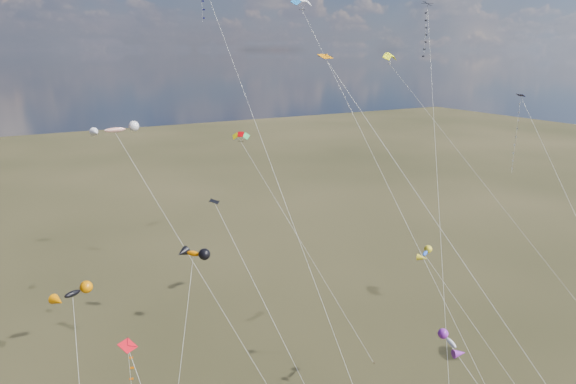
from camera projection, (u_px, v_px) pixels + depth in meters
diamond_black_high at (427, 54)px, 51.46m from camera, size 12.42×19.61×36.67m
diamond_navy_tall at (216, 34)px, 48.90m from camera, size 2.92×30.19×39.15m
diamond_black_mid at (253, 279)px, 41.59m from camera, size 7.00×9.93×20.26m
diamond_red_low at (133, 382)px, 33.98m from camera, size 3.07×8.38×13.50m
diamond_navy_right at (523, 147)px, 47.08m from camera, size 2.65×18.35×28.09m
diamond_orange_center at (438, 223)px, 33.59m from camera, size 13.93×21.42×31.67m
parafoil_yellow at (392, 57)px, 61.13m from camera, size 17.10×22.84×32.00m
parafoil_blue_white at (304, 4)px, 46.64m from camera, size 4.58×29.63×36.91m
parafoil_tricolor at (242, 136)px, 59.07m from camera, size 8.36×18.06×23.08m
novelty_black_orange at (72, 294)px, 41.60m from camera, size 3.08×9.97×13.42m
novelty_orange_black at (193, 254)px, 43.64m from camera, size 6.79×9.10×15.79m
novelty_white_purple at (452, 344)px, 33.73m from camera, size 7.10×9.34×13.71m
novelty_redwhite_stripe at (116, 131)px, 47.71m from camera, size 11.58×19.70×25.35m
novelty_blue_yellow at (426, 254)px, 47.52m from camera, size 7.54×9.80×14.16m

